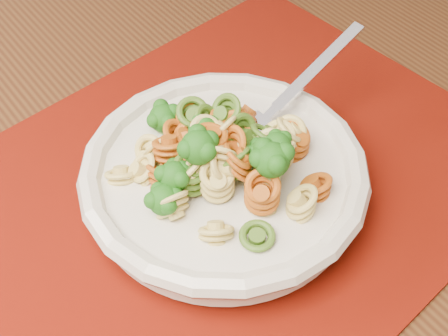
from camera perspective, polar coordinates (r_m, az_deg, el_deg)
name	(u,v)px	position (r m, az deg, el deg)	size (l,w,h in m)	color
dining_table	(177,166)	(0.70, -4.30, 0.22)	(1.67, 1.26, 0.75)	#492B14
placemat	(227,183)	(0.56, 0.28, -1.40)	(0.50, 0.39, 0.00)	#640F04
pasta_bowl	(224,177)	(0.52, 0.00, -0.83)	(0.24, 0.24, 0.05)	beige
pasta_broccoli_heap	(224,163)	(0.51, 0.00, 0.45)	(0.21, 0.21, 0.06)	tan
fork	(256,127)	(0.54, 2.98, 3.73)	(0.19, 0.02, 0.01)	silver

